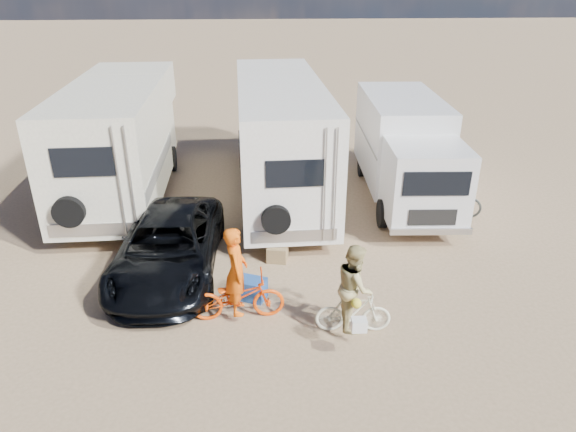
{
  "coord_description": "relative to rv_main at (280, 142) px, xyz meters",
  "views": [
    {
      "loc": [
        -0.66,
        -8.38,
        6.74
      ],
      "look_at": [
        -0.08,
        2.97,
        1.3
      ],
      "focal_mm": 32.64,
      "sensor_mm": 36.0,
      "label": 1
    }
  ],
  "objects": [
    {
      "name": "ground",
      "position": [
        0.09,
        -7.28,
        -1.81
      ],
      "size": [
        140.0,
        140.0,
        0.0
      ],
      "primitive_type": "plane",
      "color": "#A08260",
      "rests_on": "ground"
    },
    {
      "name": "rv_left",
      "position": [
        -4.94,
        0.12,
        -0.01
      ],
      "size": [
        2.89,
        7.82,
        3.59
      ],
      "primitive_type": null,
      "rotation": [
        0.0,
        0.0,
        0.03
      ],
      "color": "beige",
      "rests_on": "ground"
    },
    {
      "name": "bike_man",
      "position": [
        -1.15,
        -6.52,
        -1.3
      ],
      "size": [
        1.99,
        0.81,
        1.02
      ],
      "primitive_type": "imported",
      "rotation": [
        0.0,
        0.0,
        1.64
      ],
      "color": "#EA4507",
      "rests_on": "ground"
    },
    {
      "name": "rider_woman",
      "position": [
        1.18,
        -7.1,
        -0.91
      ],
      "size": [
        0.73,
        0.91,
        1.8
      ],
      "primitive_type": "imported",
      "rotation": [
        0.0,
        0.0,
        1.51
      ],
      "color": "tan",
      "rests_on": "ground"
    },
    {
      "name": "dark_suv",
      "position": [
        -2.86,
        -4.61,
        -1.11
      ],
      "size": [
        2.38,
        5.06,
        1.4
      ],
      "primitive_type": "imported",
      "rotation": [
        0.0,
        0.0,
        -0.01
      ],
      "color": "black",
      "rests_on": "ground"
    },
    {
      "name": "cooler",
      "position": [
        -0.87,
        -5.82,
        -1.57
      ],
      "size": [
        0.72,
        0.63,
        0.48
      ],
      "primitive_type": "cube",
      "rotation": [
        0.0,
        0.0,
        -0.39
      ],
      "color": "navy",
      "rests_on": "ground"
    },
    {
      "name": "box_truck",
      "position": [
        3.86,
        -0.47,
        -0.29
      ],
      "size": [
        2.48,
        6.74,
        3.05
      ],
      "primitive_type": null,
      "rotation": [
        0.0,
        0.0,
        -0.04
      ],
      "color": "silver",
      "rests_on": "ground"
    },
    {
      "name": "rider_man",
      "position": [
        -1.15,
        -6.52,
        -0.84
      ],
      "size": [
        0.51,
        0.74,
        1.94
      ],
      "primitive_type": "imported",
      "rotation": [
        0.0,
        0.0,
        1.64
      ],
      "color": "#EE5B0C",
      "rests_on": "ground"
    },
    {
      "name": "crate",
      "position": [
        -0.24,
        -4.15,
        -1.61
      ],
      "size": [
        0.58,
        0.58,
        0.39
      ],
      "primitive_type": "cube",
      "rotation": [
        0.0,
        0.0,
        -0.2
      ],
      "color": "olive",
      "rests_on": "ground"
    },
    {
      "name": "rv_main",
      "position": [
        0.0,
        0.0,
        0.0
      ],
      "size": [
        2.86,
        8.55,
        3.62
      ],
      "primitive_type": null,
      "rotation": [
        0.0,
        0.0,
        0.04
      ],
      "color": "white",
      "rests_on": "ground"
    },
    {
      "name": "bike_woman",
      "position": [
        1.18,
        -7.1,
        -1.35
      ],
      "size": [
        1.55,
        0.52,
        0.92
      ],
      "primitive_type": "imported",
      "rotation": [
        0.0,
        0.0,
        1.51
      ],
      "color": "beige",
      "rests_on": "ground"
    },
    {
      "name": "bike_parked",
      "position": [
        4.93,
        -1.74,
        -1.32
      ],
      "size": [
        1.98,
        1.27,
        0.98
      ],
      "primitive_type": "imported",
      "rotation": [
        0.0,
        0.0,
        1.21
      ],
      "color": "#272927",
      "rests_on": "ground"
    }
  ]
}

